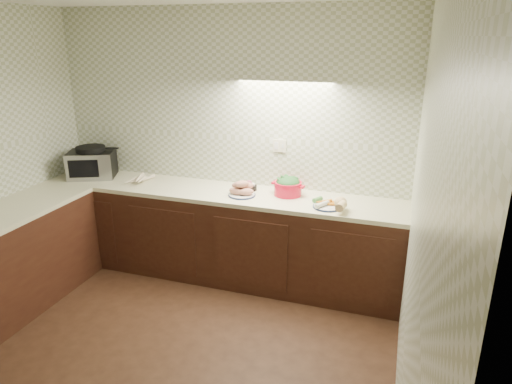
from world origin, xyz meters
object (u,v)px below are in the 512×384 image
(veg_plate, at_px, (333,204))
(parsnip_pile, at_px, (146,179))
(toaster_oven, at_px, (92,163))
(dutch_oven, at_px, (288,186))
(onion_bowl, at_px, (250,186))
(sweet_potato_plate, at_px, (242,190))

(veg_plate, bearing_deg, parsnip_pile, 175.75)
(toaster_oven, relative_size, dutch_oven, 1.73)
(dutch_oven, bearing_deg, toaster_oven, -168.82)
(parsnip_pile, height_order, onion_bowl, onion_bowl)
(sweet_potato_plate, distance_m, onion_bowl, 0.18)
(sweet_potato_plate, relative_size, onion_bowl, 1.95)
(veg_plate, bearing_deg, onion_bowl, 164.00)
(toaster_oven, distance_m, parsnip_pile, 0.64)
(toaster_oven, height_order, veg_plate, toaster_oven)
(parsnip_pile, xyz_separation_m, dutch_oven, (1.48, 0.07, 0.06))
(onion_bowl, relative_size, veg_plate, 0.38)
(toaster_oven, relative_size, parsnip_pile, 1.57)
(onion_bowl, bearing_deg, parsnip_pile, -174.84)
(dutch_oven, distance_m, veg_plate, 0.51)
(dutch_oven, bearing_deg, onion_bowl, -174.85)
(parsnip_pile, bearing_deg, sweet_potato_plate, -4.03)
(veg_plate, bearing_deg, sweet_potato_plate, 175.48)
(toaster_oven, xyz_separation_m, parsnip_pile, (0.63, 0.01, -0.12))
(dutch_oven, bearing_deg, parsnip_pile, -168.13)
(toaster_oven, relative_size, sweet_potato_plate, 2.20)
(toaster_oven, distance_m, sweet_potato_plate, 1.71)
(onion_bowl, bearing_deg, veg_plate, -16.00)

